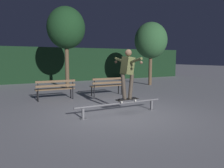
# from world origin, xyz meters

# --- Properties ---
(ground_plane) EXTENTS (90.00, 90.00, 0.00)m
(ground_plane) POSITION_xyz_m (0.00, 0.00, 0.00)
(ground_plane) COLOR gray
(hedge_backdrop) EXTENTS (24.00, 1.20, 2.55)m
(hedge_backdrop) POSITION_xyz_m (0.00, 10.69, 1.27)
(hedge_backdrop) COLOR black
(hedge_backdrop) RESTS_ON ground
(grind_rail) EXTENTS (2.98, 0.18, 0.36)m
(grind_rail) POSITION_xyz_m (-0.00, 0.02, 0.29)
(grind_rail) COLOR slate
(grind_rail) RESTS_ON ground
(skateboard) EXTENTS (0.79, 0.26, 0.09)m
(skateboard) POSITION_xyz_m (0.26, 0.02, 0.44)
(skateboard) COLOR black
(skateboard) RESTS_ON grind_rail
(skateboarder) EXTENTS (0.63, 1.41, 1.56)m
(skateboarder) POSITION_xyz_m (0.26, 0.02, 1.37)
(skateboarder) COLOR black
(skateboarder) RESTS_ON skateboard
(park_bench_leftmost) EXTENTS (1.61, 0.45, 0.88)m
(park_bench_leftmost) POSITION_xyz_m (-1.29, 3.18, 0.54)
(park_bench_leftmost) COLOR black
(park_bench_leftmost) RESTS_ON ground
(park_bench_left_center) EXTENTS (1.61, 0.45, 0.88)m
(park_bench_left_center) POSITION_xyz_m (1.12, 3.18, 0.54)
(park_bench_left_center) COLOR black
(park_bench_left_center) RESTS_ON ground
(tree_far_right) EXTENTS (2.10, 2.10, 4.05)m
(tree_far_right) POSITION_xyz_m (5.43, 5.59, 2.88)
(tree_far_right) COLOR brown
(tree_far_right) RESTS_ON ground
(tree_behind_benches) EXTENTS (2.09, 2.09, 4.55)m
(tree_behind_benches) POSITION_xyz_m (0.05, 6.17, 3.38)
(tree_behind_benches) COLOR brown
(tree_behind_benches) RESTS_ON ground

